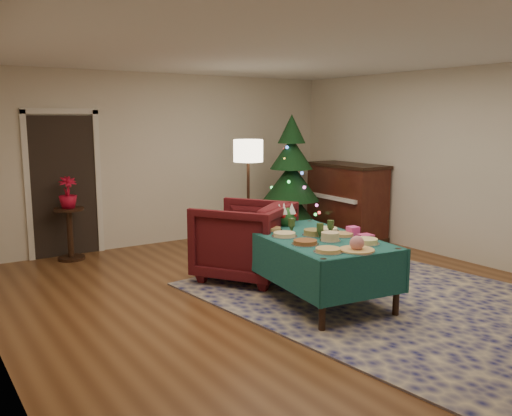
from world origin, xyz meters
TOP-DOWN VIEW (x-y plane):
  - room_shell at (0.00, 0.00)m, footprint 7.00×7.00m
  - doorway at (-1.60, 3.48)m, footprint 1.08×0.04m
  - rug at (0.84, -0.58)m, footprint 3.64×4.52m
  - buffet_table at (0.17, -0.06)m, footprint 1.29×1.95m
  - platter_0 at (-0.18, -0.68)m, footprint 0.29×0.29m
  - platter_1 at (0.09, -0.79)m, footprint 0.35×0.35m
  - platter_2 at (0.38, -0.62)m, footprint 0.28×0.28m
  - platter_3 at (-0.16, -0.30)m, footprint 0.29×0.29m
  - platter_4 at (0.16, -0.31)m, footprint 0.22×0.22m
  - platter_5 at (0.44, -0.21)m, footprint 0.26×0.26m
  - platter_6 at (-0.11, 0.12)m, footprint 0.28×0.28m
  - platter_7 at (0.20, -0.00)m, footprint 0.26×0.26m
  - platter_8 at (0.48, 0.10)m, footprint 0.28×0.28m
  - platter_9 at (-0.03, 0.47)m, footprint 0.24×0.24m
  - goblet_0 at (0.08, 0.25)m, footprint 0.08×0.08m
  - goblet_1 at (0.38, -0.08)m, footprint 0.08×0.08m
  - goblet_2 at (0.16, -0.15)m, footprint 0.08×0.08m
  - napkin_stack at (0.60, -0.40)m, footprint 0.16×0.16m
  - gift_box at (0.58, -0.22)m, footprint 0.13×0.13m
  - centerpiece at (0.29, 0.64)m, footprint 0.26×0.26m
  - armchair at (-0.06, 1.03)m, footprint 1.41×1.39m
  - floor_lamp at (0.53, 1.85)m, footprint 0.41×0.41m
  - side_table at (-1.62, 3.20)m, footprint 0.42×0.42m
  - potted_plant at (-1.62, 3.20)m, footprint 0.25×0.45m
  - christmas_tree at (1.76, 2.47)m, footprint 1.28×1.28m
  - piano at (2.68, 2.13)m, footprint 0.74×1.47m

SIDE VIEW (x-z plane):
  - rug at x=0.84m, z-range 0.00..0.02m
  - side_table at x=-1.62m, z-range -0.01..0.74m
  - armchair at x=-0.06m, z-range 0.00..1.07m
  - buffet_table at x=0.17m, z-range 0.22..0.93m
  - piano at x=2.68m, z-range -0.01..1.24m
  - platter_5 at x=0.44m, z-range 0.71..0.75m
  - platter_8 at x=0.48m, z-range 0.71..0.75m
  - platter_9 at x=-0.03m, z-range 0.71..0.75m
  - napkin_stack at x=0.60m, z-range 0.71..0.75m
  - platter_0 at x=-0.18m, z-range 0.71..0.76m
  - platter_6 at x=-0.11m, z-range 0.71..0.76m
  - platter_3 at x=-0.16m, z-range 0.71..0.76m
  - platter_2 at x=0.38m, z-range 0.71..0.77m
  - platter_7 at x=0.20m, z-range 0.71..0.78m
  - platter_4 at x=0.16m, z-range 0.71..0.81m
  - gift_box at x=0.58m, z-range 0.71..0.81m
  - platter_1 at x=0.09m, z-range 0.69..0.85m
  - goblet_0 at x=0.08m, z-range 0.72..0.88m
  - goblet_1 at x=0.38m, z-range 0.72..0.88m
  - goblet_2 at x=0.16m, z-range 0.72..0.88m
  - centerpiece at x=0.29m, z-range 0.69..0.98m
  - potted_plant at x=-1.62m, z-range 0.75..1.00m
  - christmas_tree at x=1.76m, z-range -0.10..1.96m
  - doorway at x=-1.60m, z-range 0.02..2.18m
  - room_shell at x=0.00m, z-range -2.15..4.85m
  - floor_lamp at x=0.53m, z-range 0.59..2.30m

